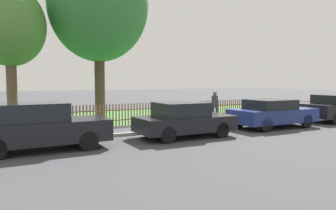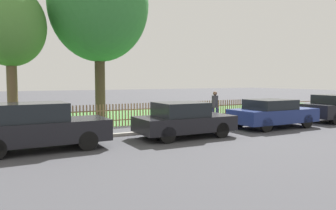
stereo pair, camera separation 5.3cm
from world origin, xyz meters
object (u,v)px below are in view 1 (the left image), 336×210
(parked_car_white_van, at_px, (336,108))
(tree_behind_motorcycle, at_px, (10,27))
(parked_car_navy_estate, at_px, (184,120))
(covered_motorcycle, at_px, (184,112))
(parked_car_black_saloon, at_px, (39,127))
(parked_car_red_compact, at_px, (272,113))
(tree_mid_park, at_px, (99,5))
(pedestrian_near_fence, at_px, (215,105))

(parked_car_white_van, relative_size, tree_behind_motorcycle, 0.57)
(parked_car_navy_estate, relative_size, covered_motorcycle, 2.12)
(covered_motorcycle, bearing_deg, parked_car_navy_estate, -122.50)
(parked_car_black_saloon, bearing_deg, parked_car_red_compact, 0.00)
(tree_behind_motorcycle, relative_size, tree_mid_park, 0.71)
(parked_car_black_saloon, bearing_deg, parked_car_white_van, -0.10)
(parked_car_navy_estate, bearing_deg, parked_car_white_van, 1.97)
(parked_car_black_saloon, distance_m, tree_mid_park, 10.03)
(parked_car_black_saloon, xyz_separation_m, parked_car_red_compact, (10.34, 0.10, -0.07))
(parked_car_white_van, distance_m, pedestrian_near_fence, 6.69)
(parked_car_navy_estate, xyz_separation_m, tree_mid_park, (-1.15, 7.25, 5.73))
(parked_car_black_saloon, height_order, tree_behind_motorcycle, tree_behind_motorcycle)
(parked_car_black_saloon, bearing_deg, covered_motorcycle, 19.34)
(covered_motorcycle, distance_m, tree_mid_park, 7.88)
(parked_car_navy_estate, xyz_separation_m, parked_car_white_van, (9.82, 0.22, 0.05))
(parked_car_white_van, xyz_separation_m, covered_motorcycle, (-8.20, 2.39, -0.06))
(parked_car_navy_estate, relative_size, tree_mid_park, 0.40)
(parked_car_white_van, bearing_deg, tree_behind_motorcycle, 158.32)
(parked_car_white_van, xyz_separation_m, tree_behind_motorcycle, (-15.50, 6.81, 4.08))
(parked_car_red_compact, xyz_separation_m, tree_behind_motorcycle, (-10.69, 6.83, 4.13))
(covered_motorcycle, height_order, tree_behind_motorcycle, tree_behind_motorcycle)
(parked_car_navy_estate, height_order, covered_motorcycle, parked_car_navy_estate)
(parked_car_navy_estate, xyz_separation_m, tree_behind_motorcycle, (-5.68, 7.02, 4.13))
(tree_mid_park, bearing_deg, pedestrian_near_fence, -41.58)
(parked_car_black_saloon, relative_size, covered_motorcycle, 2.34)
(parked_car_black_saloon, xyz_separation_m, tree_mid_park, (4.18, 7.15, 5.66))
(parked_car_black_saloon, distance_m, pedestrian_near_fence, 9.47)
(covered_motorcycle, height_order, pedestrian_near_fence, pedestrian_near_fence)
(parked_car_white_van, height_order, pedestrian_near_fence, pedestrian_near_fence)
(parked_car_black_saloon, bearing_deg, pedestrian_near_fence, 16.92)
(parked_car_red_compact, distance_m, parked_car_white_van, 4.80)
(parked_car_black_saloon, bearing_deg, parked_car_navy_estate, -1.63)
(parked_car_red_compact, xyz_separation_m, parked_car_white_van, (4.80, 0.02, 0.05))
(parked_car_red_compact, xyz_separation_m, covered_motorcycle, (-3.40, 2.41, -0.01))
(parked_car_navy_estate, distance_m, pedestrian_near_fence, 4.74)
(parked_car_black_saloon, height_order, parked_car_white_van, parked_car_black_saloon)
(parked_car_navy_estate, xyz_separation_m, pedestrian_near_fence, (3.70, 2.94, 0.24))
(tree_behind_motorcycle, bearing_deg, parked_car_navy_estate, -51.05)
(covered_motorcycle, relative_size, tree_behind_motorcycle, 0.27)
(parked_car_red_compact, distance_m, covered_motorcycle, 4.17)
(parked_car_black_saloon, height_order, pedestrian_near_fence, pedestrian_near_fence)
(tree_behind_motorcycle, bearing_deg, tree_mid_park, 2.85)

